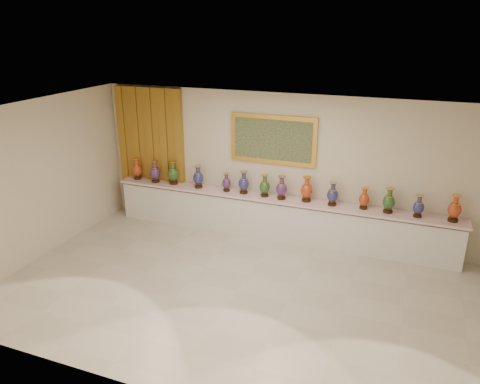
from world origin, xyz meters
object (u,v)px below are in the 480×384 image
Objects in this scene: counter at (276,218)px; vase_1 at (155,173)px; vase_0 at (137,170)px; vase_2 at (173,174)px.

vase_1 is at bearing -179.09° from counter.
vase_2 is at bearing -0.67° from vase_0.
vase_1 is 0.44m from vase_2.
vase_1 reaches higher than counter.
counter is 2.50m from vase_2.
counter is 14.07× the size of vase_2.
vase_1 is (-2.84, -0.05, 0.69)m from counter.
vase_0 is (-3.34, 0.00, 0.68)m from counter.
counter is at bearing -0.03° from vase_0.
vase_0 is at bearing 179.97° from counter.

